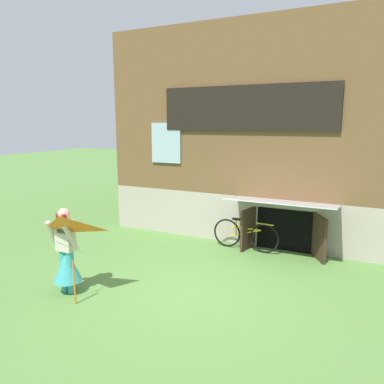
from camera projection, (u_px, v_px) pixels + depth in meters
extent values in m
plane|color=#56843D|center=(194.00, 289.00, 7.13)|extent=(60.00, 60.00, 0.00)
cube|color=#ADA393|center=(266.00, 203.00, 11.71)|extent=(8.01, 4.64, 1.28)
cube|color=brown|center=(270.00, 112.00, 11.18)|extent=(8.01, 4.64, 4.39)
cube|color=black|center=(246.00, 108.00, 9.09)|extent=(4.44, 0.08, 1.10)
cube|color=#9EB7C6|center=(246.00, 108.00, 9.11)|extent=(4.28, 0.04, 0.98)
cube|color=#9EB7C6|center=(166.00, 143.00, 10.25)|extent=(0.90, 0.06, 1.10)
cube|color=black|center=(285.00, 230.00, 9.20)|extent=(1.40, 0.03, 1.05)
cube|color=#3D2B1E|center=(248.00, 229.00, 9.31)|extent=(0.21, 0.70, 1.05)
cube|color=#3D2B1E|center=(319.00, 238.00, 8.58)|extent=(0.41, 0.63, 1.05)
cube|color=#B2B2B7|center=(282.00, 202.00, 8.58)|extent=(2.52, 1.09, 0.18)
cylinder|color=teal|center=(64.00, 271.00, 6.96)|extent=(0.14, 0.14, 0.83)
cylinder|color=teal|center=(71.00, 272.00, 6.89)|extent=(0.14, 0.14, 0.83)
cone|color=teal|center=(67.00, 265.00, 6.90)|extent=(0.52, 0.52, 0.62)
cube|color=beige|center=(65.00, 235.00, 6.80)|extent=(0.34, 0.20, 0.59)
cylinder|color=beige|center=(52.00, 234.00, 6.80)|extent=(0.17, 0.33, 0.54)
cylinder|color=beige|center=(70.00, 237.00, 6.61)|extent=(0.17, 0.33, 0.54)
cube|color=maroon|center=(62.00, 223.00, 6.70)|extent=(0.20, 0.08, 0.36)
sphere|color=#D8AD8E|center=(64.00, 214.00, 6.72)|extent=(0.22, 0.22, 0.22)
pyramid|color=orange|center=(60.00, 239.00, 6.08)|extent=(1.04, 0.93, 0.48)
cylinder|color=beige|center=(70.00, 247.00, 6.44)|extent=(0.01, 0.62, 0.41)
cylinder|color=orange|center=(74.00, 283.00, 6.47)|extent=(0.03, 0.03, 0.80)
torus|color=black|center=(264.00, 239.00, 9.04)|extent=(0.73, 0.08, 0.73)
torus|color=black|center=(227.00, 233.00, 9.51)|extent=(0.73, 0.08, 0.73)
cylinder|color=gold|center=(245.00, 228.00, 9.24)|extent=(0.75, 0.07, 0.04)
cylinder|color=gold|center=(245.00, 233.00, 9.26)|extent=(0.82, 0.08, 0.30)
cylinder|color=gold|center=(236.00, 227.00, 9.36)|extent=(0.04, 0.04, 0.41)
cube|color=black|center=(236.00, 219.00, 9.32)|extent=(0.20, 0.08, 0.05)
cylinder|color=gold|center=(265.00, 224.00, 8.97)|extent=(0.44, 0.05, 0.03)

